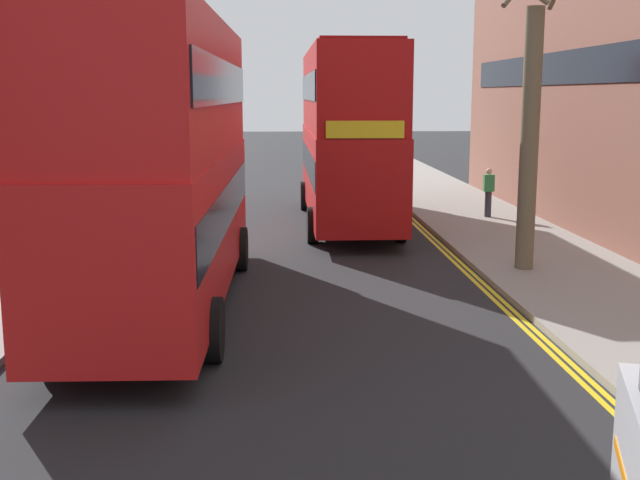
{
  "coord_description": "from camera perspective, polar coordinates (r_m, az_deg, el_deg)",
  "views": [
    {
      "loc": [
        -0.19,
        -1.98,
        4.17
      ],
      "look_at": [
        0.5,
        11.0,
        1.8
      ],
      "focal_mm": 44.98,
      "sensor_mm": 36.0,
      "label": 1
    }
  ],
  "objects": [
    {
      "name": "street_tree_near",
      "position": [
        19.06,
        14.69,
        7.27
      ],
      "size": [
        1.32,
        1.43,
        6.72
      ],
      "color": "#6B6047",
      "rests_on": "sidewalk_right"
    },
    {
      "name": "kerb_line_outer",
      "position": [
        17.14,
        12.61,
        -3.99
      ],
      "size": [
        0.1,
        56.0,
        0.01
      ],
      "primitive_type": "cube",
      "color": "yellow",
      "rests_on": "ground"
    },
    {
      "name": "sidewalk_right",
      "position": [
        19.62,
        16.98,
        -2.19
      ],
      "size": [
        4.0,
        80.0,
        0.14
      ],
      "primitive_type": "cube",
      "color": "gray",
      "rests_on": "ground"
    },
    {
      "name": "pedestrian_far",
      "position": [
        27.25,
        11.9,
        3.39
      ],
      "size": [
        0.34,
        0.22,
        1.62
      ],
      "color": "#2D2D38",
      "rests_on": "sidewalk_right"
    },
    {
      "name": "double_decker_bus_oncoming",
      "position": [
        25.86,
        1.93,
        7.79
      ],
      "size": [
        2.81,
        10.81,
        5.64
      ],
      "color": "#B20F0F",
      "rests_on": "ground"
    },
    {
      "name": "double_decker_bus_away",
      "position": [
        15.79,
        -11.18,
        5.99
      ],
      "size": [
        2.97,
        10.86,
        5.64
      ],
      "color": "red",
      "rests_on": "ground"
    },
    {
      "name": "kerb_line_inner",
      "position": [
        17.1,
        12.1,
        -4.01
      ],
      "size": [
        0.1,
        56.0,
        0.01
      ],
      "primitive_type": "cube",
      "color": "yellow",
      "rests_on": "ground"
    }
  ]
}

